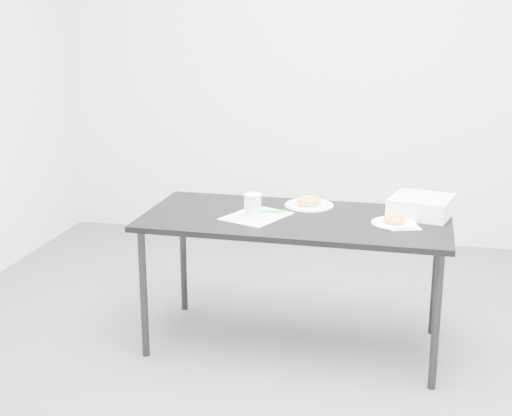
% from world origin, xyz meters
% --- Properties ---
extents(floor, '(4.00, 4.00, 0.00)m').
position_xyz_m(floor, '(0.00, 0.00, 0.00)').
color(floor, '#4B4B50').
rests_on(floor, ground).
extents(wall_back, '(4.00, 0.02, 2.70)m').
position_xyz_m(wall_back, '(0.00, 2.00, 1.35)').
color(wall_back, silver).
rests_on(wall_back, floor).
extents(table, '(1.51, 0.74, 0.68)m').
position_xyz_m(table, '(0.06, 0.18, 0.63)').
color(table, black).
rests_on(table, floor).
extents(scorecard, '(0.35, 0.39, 0.00)m').
position_xyz_m(scorecard, '(-0.13, 0.15, 0.68)').
color(scorecard, silver).
rests_on(scorecard, table).
extents(logo_patch, '(0.07, 0.07, 0.00)m').
position_xyz_m(logo_patch, '(-0.05, 0.24, 0.69)').
color(logo_patch, green).
rests_on(logo_patch, scorecard).
extents(pen, '(0.14, 0.06, 0.01)m').
position_xyz_m(pen, '(-0.07, 0.23, 0.69)').
color(pen, '#0D9764').
rests_on(pen, scorecard).
extents(napkin, '(0.18, 0.18, 0.00)m').
position_xyz_m(napkin, '(0.57, 0.13, 0.69)').
color(napkin, silver).
rests_on(napkin, table).
extents(plate_near, '(0.21, 0.21, 0.01)m').
position_xyz_m(plate_near, '(0.53, 0.15, 0.69)').
color(plate_near, white).
rests_on(plate_near, napkin).
extents(donut_near, '(0.11, 0.11, 0.03)m').
position_xyz_m(donut_near, '(0.53, 0.15, 0.71)').
color(donut_near, '#D28342').
rests_on(donut_near, plate_near).
extents(plate_far, '(0.25, 0.25, 0.01)m').
position_xyz_m(plate_far, '(0.09, 0.39, 0.69)').
color(plate_far, white).
rests_on(plate_far, table).
extents(donut_far, '(0.15, 0.15, 0.04)m').
position_xyz_m(donut_far, '(0.09, 0.39, 0.71)').
color(donut_far, '#D28342').
rests_on(donut_far, plate_far).
extents(coffee_cup, '(0.08, 0.08, 0.12)m').
position_xyz_m(coffee_cup, '(-0.14, 0.11, 0.75)').
color(coffee_cup, white).
rests_on(coffee_cup, table).
extents(cup_lid, '(0.09, 0.09, 0.01)m').
position_xyz_m(cup_lid, '(0.14, 0.36, 0.69)').
color(cup_lid, white).
rests_on(cup_lid, table).
extents(bakery_box, '(0.34, 0.34, 0.09)m').
position_xyz_m(bakery_box, '(0.66, 0.34, 0.73)').
color(bakery_box, white).
rests_on(bakery_box, table).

